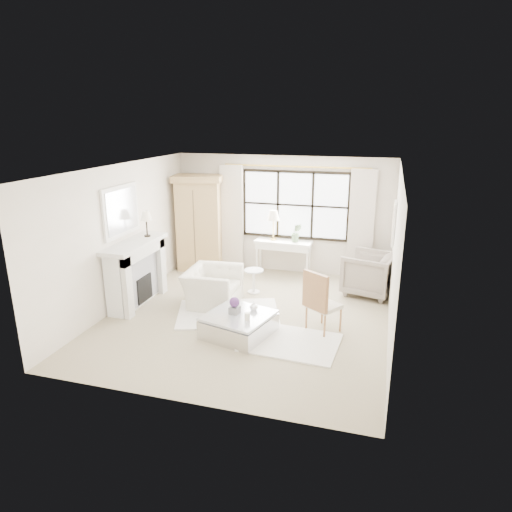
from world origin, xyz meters
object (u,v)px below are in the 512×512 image
(armoire, at_px, (199,222))
(club_armchair, at_px, (213,287))
(coffee_table, at_px, (239,325))
(console_table, at_px, (283,257))

(armoire, height_order, club_armchair, armoire)
(coffee_table, bearing_deg, console_table, 104.78)
(console_table, relative_size, coffee_table, 1.07)
(coffee_table, bearing_deg, armoire, 137.75)
(console_table, bearing_deg, club_armchair, -111.02)
(armoire, bearing_deg, coffee_table, -68.56)
(armoire, distance_m, coffee_table, 3.81)
(club_armchair, height_order, coffee_table, club_armchair)
(club_armchair, distance_m, coffee_table, 1.44)
(armoire, xyz_separation_m, console_table, (2.01, 0.15, -0.74))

